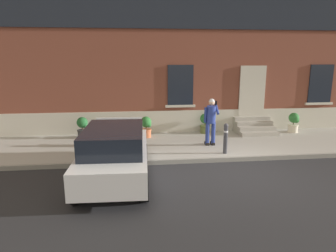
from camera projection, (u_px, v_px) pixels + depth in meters
ground_plane at (240, 172)px, 8.94m from camera, size 80.00×80.00×0.00m
sidewalk at (215, 144)px, 11.64m from camera, size 24.00×3.60×0.15m
curb_edge at (230, 159)px, 9.83m from camera, size 24.00×0.12×0.15m
building_facade at (203, 49)px, 13.24m from camera, size 24.00×1.52×7.50m
entrance_stoop at (254, 127)px, 13.08m from camera, size 1.62×1.28×0.64m
hatchback_car_white at (115, 152)px, 8.24m from camera, size 1.91×4.12×1.50m
bollard_near_person at (226, 137)px, 10.08m from camera, size 0.15×0.15×1.04m
person_on_phone at (211, 119)px, 10.94m from camera, size 0.51×0.47×1.75m
planter_charcoal at (83, 127)px, 12.10m from camera, size 0.44×0.44×0.86m
planter_terracotta at (146, 126)px, 12.21m from camera, size 0.44×0.44×0.86m
planter_olive at (205, 123)px, 12.88m from camera, size 0.44×0.44×0.86m
planter_cream at (294, 122)px, 13.03m from camera, size 0.44×0.44×0.86m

